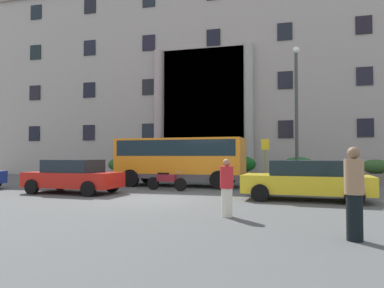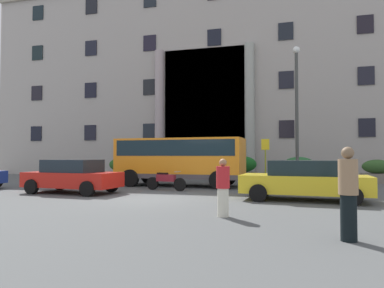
{
  "view_description": "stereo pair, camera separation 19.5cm",
  "coord_description": "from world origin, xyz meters",
  "views": [
    {
      "loc": [
        4.66,
        -12.24,
        1.64
      ],
      "look_at": [
        -0.05,
        6.57,
        2.27
      ],
      "focal_mm": 32.47,
      "sensor_mm": 36.0,
      "label": 1
    },
    {
      "loc": [
        4.85,
        -12.19,
        1.64
      ],
      "look_at": [
        -0.05,
        6.57,
        2.27
      ],
      "focal_mm": 32.47,
      "sensor_mm": 36.0,
      "label": 2
    }
  ],
  "objects": [
    {
      "name": "ground_plane",
      "position": [
        0.0,
        0.0,
        -0.06
      ],
      "size": [
        80.0,
        64.0,
        0.12
      ],
      "primitive_type": "cube",
      "color": "#474A4A"
    },
    {
      "name": "office_building_facade",
      "position": [
        -0.0,
        17.48,
        7.89
      ],
      "size": [
        38.59,
        9.6,
        15.78
      ],
      "color": "#9D9790",
      "rests_on": "ground_plane"
    },
    {
      "name": "orange_minibus",
      "position": [
        -0.41,
        5.5,
        1.52
      ],
      "size": [
        6.77,
        2.81,
        2.52
      ],
      "rotation": [
        0.0,
        0.0,
        -0.04
      ],
      "color": "orange",
      "rests_on": "ground_plane"
    },
    {
      "name": "bus_stop_sign",
      "position": [
        3.92,
        7.51,
        1.58
      ],
      "size": [
        0.44,
        0.08,
        2.54
      ],
      "color": "#919F20",
      "rests_on": "ground_plane"
    },
    {
      "name": "hedge_planter_far_west",
      "position": [
        -6.59,
        10.87,
        0.69
      ],
      "size": [
        1.73,
        0.89,
        1.43
      ],
      "color": "#68625E",
      "rests_on": "ground_plane"
    },
    {
      "name": "hedge_planter_entrance_right",
      "position": [
        -1.03,
        10.88,
        0.76
      ],
      "size": [
        1.88,
        0.72,
        1.58
      ],
      "color": "slate",
      "rests_on": "ground_plane"
    },
    {
      "name": "hedge_planter_east",
      "position": [
        10.23,
        10.29,
        0.67
      ],
      "size": [
        1.75,
        0.92,
        1.38
      ],
      "color": "#6E665B",
      "rests_on": "ground_plane"
    },
    {
      "name": "hedge_planter_entrance_left",
      "position": [
        5.82,
        10.11,
        0.74
      ],
      "size": [
        2.08,
        0.88,
        1.54
      ],
      "color": "gray",
      "rests_on": "ground_plane"
    },
    {
      "name": "hedge_planter_far_east",
      "position": [
        2.42,
        10.34,
        0.75
      ],
      "size": [
        1.71,
        0.98,
        1.56
      ],
      "color": "#685E56",
      "rests_on": "ground_plane"
    },
    {
      "name": "white_taxi_kerbside",
      "position": [
        -3.96,
        1.06,
        0.74
      ],
      "size": [
        4.19,
        2.22,
        1.44
      ],
      "rotation": [
        0.0,
        0.0,
        -0.07
      ],
      "color": "red",
      "rests_on": "ground_plane"
    },
    {
      "name": "parked_coupe_end",
      "position": [
        5.59,
        1.05,
        0.74
      ],
      "size": [
        4.6,
        2.34,
        1.45
      ],
      "rotation": [
        0.0,
        0.0,
        -0.07
      ],
      "color": "gold",
      "rests_on": "ground_plane"
    },
    {
      "name": "motorcycle_far_end",
      "position": [
        -0.46,
        3.16,
        0.46
      ],
      "size": [
        2.05,
        0.67,
        0.89
      ],
      "rotation": [
        0.0,
        0.0,
        -0.21
      ],
      "color": "black",
      "rests_on": "ground_plane"
    },
    {
      "name": "pedestrian_woman_dark_dress",
      "position": [
        6.06,
        -5.0,
        0.91
      ],
      "size": [
        0.36,
        0.36,
        1.8
      ],
      "rotation": [
        0.0,
        0.0,
        2.91
      ],
      "color": "black",
      "rests_on": "ground_plane"
    },
    {
      "name": "pedestrian_child_trailing",
      "position": [
        3.3,
        -3.01,
        0.77
      ],
      "size": [
        0.36,
        0.36,
        1.54
      ],
      "rotation": [
        0.0,
        0.0,
        5.97
      ],
      "color": "beige",
      "rests_on": "ground_plane"
    },
    {
      "name": "lamppost_plaza_centre",
      "position": [
        5.64,
        7.98,
        4.51
      ],
      "size": [
        0.4,
        0.4,
        7.76
      ],
      "color": "#3B3E3C",
      "rests_on": "ground_plane"
    }
  ]
}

